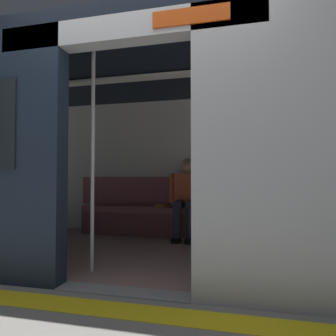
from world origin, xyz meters
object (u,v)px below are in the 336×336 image
handbag (219,202)px  grab_pole_door (93,159)px  person_seated (187,192)px  train_car (158,125)px  book (161,205)px  grab_pole_far (195,158)px  bench_seat (181,214)px

handbag → grab_pole_door: size_ratio=0.12×
handbag → grab_pole_door: bearing=61.5°
person_seated → grab_pole_door: size_ratio=0.55×
train_car → handbag: train_car is taller
train_car → grab_pole_door: (0.40, 0.83, -0.44)m
train_car → handbag: size_ratio=24.62×
book → grab_pole_door: 2.01m
handbag → grab_pole_door: grab_pole_door is taller
handbag → book: (0.87, -0.01, -0.07)m
grab_pole_door → grab_pole_far: size_ratio=1.00×
book → grab_pole_far: (-0.79, 1.80, 0.60)m
bench_seat → book: size_ratio=14.08×
train_car → grab_pole_door: train_car is taller
bench_seat → grab_pole_far: grab_pole_far is taller
book → train_car: bearing=107.2°
grab_pole_far → bench_seat: bearing=-74.8°
train_car → book: 1.52m
person_seated → book: 0.48m
person_seated → grab_pole_far: (-0.38, 1.70, 0.39)m
book → grab_pole_door: bearing=89.9°
train_car → grab_pole_door: size_ratio=3.03×
grab_pole_door → grab_pole_far: (-0.95, -0.11, 0.00)m
grab_pole_far → grab_pole_door: bearing=6.4°
handbag → person_seated: bearing=11.3°
handbag → grab_pole_far: bearing=87.6°
handbag → book: size_ratio=1.18×
person_seated → book: (0.42, -0.10, -0.21)m
bench_seat → handbag: (-0.55, -0.04, 0.19)m
person_seated → book: person_seated is taller
bench_seat → book: (0.32, -0.05, 0.12)m
person_seated → handbag: 0.48m
train_car → book: train_car is taller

